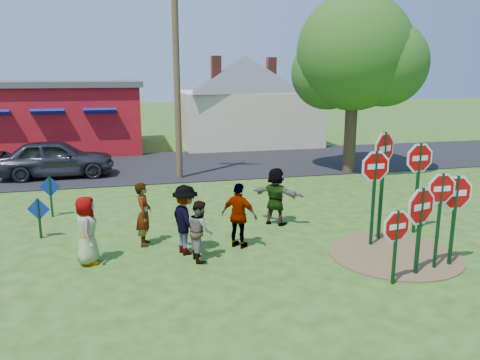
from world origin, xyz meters
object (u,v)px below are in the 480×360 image
(stop_sign_a, at_px, (396,232))
(suv, at_px, (56,158))
(person_a, at_px, (87,230))
(stop_sign_b, at_px, (384,158))
(utility_pole, at_px, (177,71))
(person_b, at_px, (144,214))
(stop_sign_d, at_px, (419,165))
(leafy_tree, at_px, (357,59))
(stop_sign_c, at_px, (441,199))

(stop_sign_a, distance_m, suv, 15.01)
(person_a, bearing_deg, stop_sign_b, -93.92)
(stop_sign_a, xyz_separation_m, utility_pole, (-3.24, 11.16, 3.26))
(person_b, relative_size, utility_pole, 0.20)
(stop_sign_d, xyz_separation_m, utility_pole, (-5.58, 8.37, 2.52))
(suv, bearing_deg, leafy_tree, -99.88)
(person_a, height_order, person_b, person_b)
(stop_sign_c, distance_m, person_a, 8.00)
(person_a, xyz_separation_m, person_b, (1.33, 0.92, 0.02))
(stop_sign_b, bearing_deg, leafy_tree, 39.56)
(stop_sign_c, bearing_deg, stop_sign_d, 66.17)
(stop_sign_b, height_order, stop_sign_d, stop_sign_b)
(stop_sign_b, xyz_separation_m, suv, (-9.38, 9.98, -1.36))
(stop_sign_b, bearing_deg, stop_sign_d, -17.14)
(stop_sign_a, xyz_separation_m, person_b, (-4.99, 3.58, -0.34))
(leafy_tree, bearing_deg, utility_pole, 176.01)
(person_b, bearing_deg, stop_sign_b, -91.36)
(stop_sign_d, bearing_deg, person_a, 176.94)
(stop_sign_c, height_order, person_a, stop_sign_c)
(stop_sign_b, distance_m, suv, 13.77)
(stop_sign_c, xyz_separation_m, stop_sign_d, (0.99, 2.30, 0.26))
(stop_sign_c, xyz_separation_m, utility_pole, (-4.59, 10.67, 2.78))
(stop_sign_c, xyz_separation_m, suv, (-9.62, 12.03, -0.81))
(stop_sign_a, bearing_deg, stop_sign_d, 40.32)
(stop_sign_a, xyz_separation_m, stop_sign_d, (2.34, 2.79, 0.74))
(stop_sign_c, bearing_deg, utility_pole, 112.72)
(person_b, xyz_separation_m, suv, (-3.29, 8.94, 0.01))
(person_b, relative_size, suv, 0.35)
(person_b, distance_m, utility_pole, 8.57)
(stop_sign_a, relative_size, person_a, 1.08)
(stop_sign_a, distance_m, stop_sign_b, 2.96)
(utility_pole, bearing_deg, leafy_tree, -3.99)
(stop_sign_b, distance_m, person_b, 6.33)
(stop_sign_c, distance_m, stop_sign_d, 2.52)
(stop_sign_d, distance_m, person_b, 7.44)
(stop_sign_d, relative_size, person_b, 1.61)
(utility_pole, bearing_deg, person_a, -109.87)
(leafy_tree, bearing_deg, stop_sign_a, -112.28)
(stop_sign_a, xyz_separation_m, stop_sign_b, (1.11, 2.54, 1.03))
(stop_sign_d, height_order, person_a, stop_sign_d)
(stop_sign_c, bearing_deg, stop_sign_a, -160.70)
(stop_sign_c, distance_m, person_b, 7.09)
(stop_sign_a, relative_size, leafy_tree, 0.23)
(stop_sign_d, relative_size, suv, 0.57)
(stop_sign_b, bearing_deg, suv, 104.65)
(stop_sign_b, height_order, suv, stop_sign_b)
(stop_sign_a, bearing_deg, stop_sign_b, 56.70)
(person_a, height_order, leafy_tree, leafy_tree)
(suv, xyz_separation_m, leafy_tree, (12.63, -1.89, 4.08))
(suv, relative_size, leafy_tree, 0.61)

